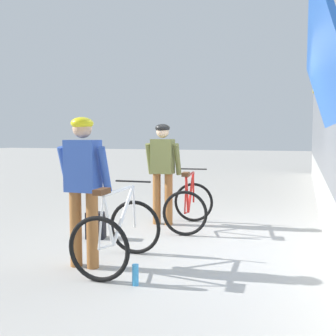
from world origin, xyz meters
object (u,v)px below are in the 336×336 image
Objects in this scene: cyclist_far_in_olive at (163,165)px; backpack_on_platform at (96,225)px; water_bottle_near_the_bikes at (135,275)px; cyclist_near_in_blue at (83,178)px; water_bottle_by_the_backpack at (103,229)px; bicycle_far_red at (189,205)px; bicycle_near_white at (118,233)px.

backpack_on_platform is (-0.63, -1.22, -0.85)m from cyclist_far_in_olive.
water_bottle_near_the_bikes is (0.71, -2.69, -0.94)m from cyclist_far_in_olive.
cyclist_near_in_blue is 1.66m from water_bottle_by_the_backpack.
cyclist_near_in_blue is 2.43m from bicycle_far_red.
cyclist_near_in_blue is at bearing 158.71° from water_bottle_near_the_bikes.
cyclist_near_in_blue is 7.39× the size of water_bottle_by_the_backpack.
backpack_on_platform is 1.82× the size of water_bottle_near_the_bikes.
bicycle_far_red is at bearing 74.59° from cyclist_near_in_blue.
bicycle_far_red is at bearing -13.17° from cyclist_far_in_olive.
cyclist_far_in_olive is at bearing 166.83° from bicycle_far_red.
backpack_on_platform is at bearing -117.25° from cyclist_far_in_olive.
backpack_on_platform is at bearing 131.83° from bicycle_near_white.
backpack_on_platform is at bearing 132.24° from water_bottle_near_the_bikes.
water_bottle_near_the_bikes is 0.92× the size of water_bottle_by_the_backpack.
bicycle_far_red is 4.87× the size of water_bottle_by_the_backpack.
bicycle_near_white is 1.46m from water_bottle_by_the_backpack.
water_bottle_by_the_backpack is at bearing 128.91° from water_bottle_near_the_bikes.
bicycle_far_red is at bearing 41.10° from water_bottle_by_the_backpack.
cyclist_far_in_olive is at bearing 104.76° from water_bottle_near_the_bikes.
bicycle_near_white is at bearing -96.67° from bicycle_far_red.
cyclist_far_in_olive is at bearing 87.75° from cyclist_near_in_blue.
cyclist_near_in_blue is 1.28m from water_bottle_near_the_bikes.
bicycle_near_white reaches higher than water_bottle_near_the_bikes.
cyclist_near_in_blue is at bearing -105.41° from bicycle_far_red.
cyclist_near_in_blue is at bearing -92.25° from cyclist_far_in_olive.
backpack_on_platform is (-0.53, 1.16, -0.85)m from cyclist_near_in_blue.
bicycle_far_red is at bearing 94.03° from water_bottle_near_the_bikes.
bicycle_near_white is at bearing -52.93° from water_bottle_by_the_backpack.
bicycle_far_red is at bearing 29.14° from backpack_on_platform.
water_bottle_by_the_backpack is (-1.29, 1.60, 0.01)m from water_bottle_near_the_bikes.
water_bottle_near_the_bikes is (1.34, -1.47, -0.09)m from backpack_on_platform.
water_bottle_by_the_backpack is (-1.11, -0.97, -0.28)m from bicycle_far_red.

